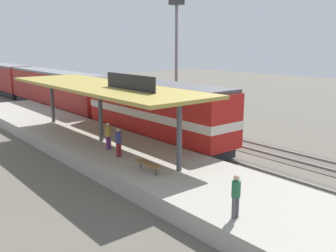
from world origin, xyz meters
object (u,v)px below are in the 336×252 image
Objects in this scene: person_walking at (118,141)px; person_boarding at (236,194)px; platform_bench at (148,164)px; light_mast at (176,33)px; passenger_carriage_rear at (0,77)px; passenger_carriage_front at (56,90)px; person_waiting at (108,135)px; locomotive at (155,111)px.

person_walking and person_boarding have the same top height.
light_mast is at bearing 45.00° from platform_bench.
passenger_carriage_rear is 1.71× the size of light_mast.
passenger_carriage_front is at bearing 75.42° from person_walking.
passenger_carriage_rear reaches higher than platform_bench.
person_walking is at bearing -101.11° from person_waiting.
platform_bench is at bearing -97.19° from person_waiting.
person_waiting is at bearing 84.05° from person_boarding.
light_mast is 6.84× the size of person_waiting.
locomotive is at bearing -90.00° from passenger_carriage_rear.
locomotive is at bearing -139.77° from light_mast.
passenger_carriage_front is 32.09m from person_boarding.
person_waiting is (-13.17, -8.83, -6.54)m from light_mast.
locomotive is 5.84m from person_waiting.
person_boarding is at bearing -95.95° from person_waiting.
passenger_carriage_front reaches higher than person_boarding.
platform_bench is 3.31m from person_walking.
light_mast is 17.16m from person_waiting.
passenger_carriage_rear is at bearing 103.62° from light_mast.
passenger_carriage_front is 20.94m from person_waiting.
light_mast is (7.80, -11.40, 6.08)m from passenger_carriage_front.
passenger_carriage_front is at bearing 124.38° from light_mast.
platform_bench is at bearing -135.00° from light_mast.
light_mast reaches higher than person_boarding.
passenger_carriage_front is at bearing 78.24° from person_boarding.
person_waiting and person_walking have the same top height.
person_waiting is at bearing -97.46° from passenger_carriage_rear.
locomotive is at bearing 50.19° from platform_bench.
light_mast reaches higher than passenger_carriage_rear.
person_walking is at bearing -142.04° from light_mast.
platform_bench is 0.99× the size of person_walking.
light_mast reaches higher than passenger_carriage_front.
person_boarding reaches higher than platform_bench.
passenger_carriage_rear is (6.00, 46.00, 0.97)m from platform_bench.
person_boarding is at bearing -115.99° from locomotive.
locomotive is 8.44× the size of person_boarding.
locomotive is (6.00, 7.20, 1.07)m from platform_bench.
person_walking is (-5.71, -21.94, -0.46)m from passenger_carriage_front.
person_walking is 1.00× the size of person_boarding.
locomotive is 0.72× the size of passenger_carriage_rear.
person_waiting is 1.00× the size of person_boarding.
passenger_carriage_rear is 52.62m from person_boarding.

